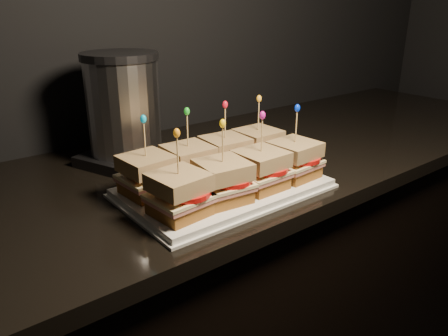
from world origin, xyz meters
TOP-DOWN VIEW (x-y plane):
  - cabinet at (0.70, 1.67)m, footprint 2.16×0.64m
  - granite_slab at (0.70, 1.67)m, footprint 2.20×0.68m
  - platter at (0.52, 1.51)m, footprint 0.42×0.26m
  - platter_rim at (0.52, 1.51)m, footprint 0.43×0.27m
  - sandwich_0_bread_bot at (0.37, 1.57)m, footprint 0.10×0.10m
  - sandwich_0_ham at (0.37, 1.57)m, footprint 0.11×0.10m
  - sandwich_0_cheese at (0.37, 1.57)m, footprint 0.11×0.11m
  - sandwich_0_tomato at (0.38, 1.56)m, footprint 0.09×0.09m
  - sandwich_0_bread_top at (0.37, 1.57)m, footprint 0.10×0.10m
  - sandwich_0_pick at (0.37, 1.57)m, footprint 0.00×0.00m
  - sandwich_0_frill at (0.37, 1.57)m, footprint 0.01×0.01m
  - sandwich_1_bread_bot at (0.47, 1.57)m, footprint 0.09×0.09m
  - sandwich_1_ham at (0.47, 1.57)m, footprint 0.10×0.10m
  - sandwich_1_cheese at (0.47, 1.57)m, footprint 0.10×0.10m
  - sandwich_1_tomato at (0.48, 1.56)m, footprint 0.09×0.09m
  - sandwich_1_bread_top at (0.47, 1.57)m, footprint 0.10×0.10m
  - sandwich_1_pick at (0.47, 1.57)m, footprint 0.00×0.00m
  - sandwich_1_frill at (0.47, 1.57)m, footprint 0.01×0.01m
  - sandwich_2_bread_bot at (0.57, 1.57)m, footprint 0.10×0.10m
  - sandwich_2_ham at (0.57, 1.57)m, footprint 0.11×0.10m
  - sandwich_2_cheese at (0.57, 1.57)m, footprint 0.11×0.11m
  - sandwich_2_tomato at (0.58, 1.56)m, footprint 0.09×0.09m
  - sandwich_2_bread_top at (0.57, 1.57)m, footprint 0.10×0.10m
  - sandwich_2_pick at (0.57, 1.57)m, footprint 0.00×0.00m
  - sandwich_2_frill at (0.57, 1.57)m, footprint 0.01×0.01m
  - sandwich_3_bread_bot at (0.67, 1.57)m, footprint 0.09×0.09m
  - sandwich_3_ham at (0.67, 1.57)m, footprint 0.10×0.10m
  - sandwich_3_cheese at (0.67, 1.57)m, footprint 0.10×0.10m
  - sandwich_3_tomato at (0.68, 1.56)m, footprint 0.09×0.09m
  - sandwich_3_bread_top at (0.67, 1.57)m, footprint 0.09×0.09m
  - sandwich_3_pick at (0.67, 1.57)m, footprint 0.00×0.00m
  - sandwich_3_frill at (0.67, 1.57)m, footprint 0.01×0.01m
  - sandwich_4_bread_bot at (0.37, 1.45)m, footprint 0.10×0.10m
  - sandwich_4_ham at (0.37, 1.45)m, footprint 0.11×0.11m
  - sandwich_4_cheese at (0.37, 1.45)m, footprint 0.11×0.11m
  - sandwich_4_tomato at (0.38, 1.44)m, footprint 0.09×0.09m
  - sandwich_4_bread_top at (0.37, 1.45)m, footprint 0.10×0.10m
  - sandwich_4_pick at (0.37, 1.45)m, footprint 0.00×0.00m
  - sandwich_4_frill at (0.37, 1.45)m, footprint 0.01×0.01m
  - sandwich_5_bread_bot at (0.47, 1.45)m, footprint 0.10×0.10m
  - sandwich_5_ham at (0.47, 1.45)m, footprint 0.11×0.11m
  - sandwich_5_cheese at (0.47, 1.45)m, footprint 0.11×0.11m
  - sandwich_5_tomato at (0.48, 1.44)m, footprint 0.09×0.09m
  - sandwich_5_bread_top at (0.47, 1.45)m, footprint 0.10×0.10m
  - sandwich_5_pick at (0.47, 1.45)m, footprint 0.00×0.00m
  - sandwich_5_frill at (0.47, 1.45)m, footprint 0.01×0.01m
  - sandwich_6_bread_bot at (0.57, 1.45)m, footprint 0.09×0.09m
  - sandwich_6_ham at (0.57, 1.45)m, footprint 0.10×0.10m
  - sandwich_6_cheese at (0.57, 1.45)m, footprint 0.10×0.10m
  - sandwich_6_tomato at (0.58, 1.44)m, footprint 0.09×0.09m
  - sandwich_6_bread_top at (0.57, 1.45)m, footprint 0.09×0.09m
  - sandwich_6_pick at (0.57, 1.45)m, footprint 0.00×0.00m
  - sandwich_6_frill at (0.57, 1.45)m, footprint 0.01×0.01m
  - sandwich_7_bread_bot at (0.67, 1.45)m, footprint 0.10×0.10m
  - sandwich_7_ham at (0.67, 1.45)m, footprint 0.10×0.10m
  - sandwich_7_cheese at (0.67, 1.45)m, footprint 0.11×0.10m
  - sandwich_7_tomato at (0.68, 1.44)m, footprint 0.09×0.09m
  - sandwich_7_bread_top at (0.67, 1.45)m, footprint 0.10×0.10m
  - sandwich_7_pick at (0.67, 1.45)m, footprint 0.00×0.00m
  - sandwich_7_frill at (0.67, 1.45)m, footprint 0.01×0.01m
  - appliance_base at (0.44, 1.81)m, footprint 0.26×0.24m
  - appliance_body at (0.44, 1.81)m, footprint 0.17×0.17m
  - appliance_lid at (0.44, 1.81)m, footprint 0.18×0.18m
  - appliance at (0.44, 1.81)m, footprint 0.21×0.17m

SIDE VIEW (x-z plane):
  - cabinet at x=0.70m, z-range 0.00..0.87m
  - granite_slab at x=0.70m, z-range 0.87..0.90m
  - platter_rim at x=0.52m, z-range 0.90..0.91m
  - platter at x=0.52m, z-range 0.90..0.92m
  - appliance_base at x=0.44m, z-range 0.90..0.93m
  - sandwich_0_bread_bot at x=0.37m, z-range 0.92..0.95m
  - sandwich_1_bread_bot at x=0.47m, z-range 0.92..0.95m
  - sandwich_2_bread_bot at x=0.57m, z-range 0.92..0.95m
  - sandwich_3_bread_bot at x=0.67m, z-range 0.92..0.95m
  - sandwich_4_bread_bot at x=0.37m, z-range 0.92..0.95m
  - sandwich_5_bread_bot at x=0.47m, z-range 0.92..0.95m
  - sandwich_6_bread_bot at x=0.57m, z-range 0.92..0.95m
  - sandwich_7_bread_bot at x=0.67m, z-range 0.92..0.95m
  - sandwich_0_ham at x=0.37m, z-range 0.95..0.95m
  - sandwich_1_ham at x=0.47m, z-range 0.95..0.95m
  - sandwich_2_ham at x=0.57m, z-range 0.95..0.95m
  - sandwich_3_ham at x=0.67m, z-range 0.95..0.95m
  - sandwich_4_ham at x=0.37m, z-range 0.95..0.95m
  - sandwich_5_ham at x=0.47m, z-range 0.95..0.95m
  - sandwich_6_ham at x=0.57m, z-range 0.95..0.95m
  - sandwich_7_ham at x=0.67m, z-range 0.95..0.95m
  - sandwich_0_cheese at x=0.37m, z-range 0.95..0.96m
  - sandwich_1_cheese at x=0.47m, z-range 0.95..0.96m
  - sandwich_2_cheese at x=0.57m, z-range 0.95..0.96m
  - sandwich_3_cheese at x=0.67m, z-range 0.95..0.96m
  - sandwich_4_cheese at x=0.37m, z-range 0.95..0.96m
  - sandwich_5_cheese at x=0.47m, z-range 0.95..0.96m
  - sandwich_6_cheese at x=0.57m, z-range 0.95..0.96m
  - sandwich_7_cheese at x=0.67m, z-range 0.95..0.96m
  - sandwich_0_tomato at x=0.38m, z-range 0.96..0.97m
  - sandwich_1_tomato at x=0.48m, z-range 0.96..0.97m
  - sandwich_2_tomato at x=0.58m, z-range 0.96..0.97m
  - sandwich_3_tomato at x=0.68m, z-range 0.96..0.97m
  - sandwich_4_tomato at x=0.38m, z-range 0.96..0.97m
  - sandwich_5_tomato at x=0.48m, z-range 0.96..0.97m
  - sandwich_6_tomato at x=0.58m, z-range 0.96..0.97m
  - sandwich_7_tomato at x=0.68m, z-range 0.96..0.97m
  - sandwich_0_bread_top at x=0.37m, z-range 0.97..1.00m
  - sandwich_1_bread_top at x=0.47m, z-range 0.97..1.00m
  - sandwich_2_bread_top at x=0.57m, z-range 0.97..1.00m
  - sandwich_3_bread_top at x=0.67m, z-range 0.97..1.00m
  - sandwich_4_bread_top at x=0.37m, z-range 0.97..1.00m
  - sandwich_5_bread_top at x=0.47m, z-range 0.97..1.00m
  - sandwich_6_bread_top at x=0.57m, z-range 0.97..1.00m
  - sandwich_7_bread_top at x=0.67m, z-range 0.97..1.00m
  - sandwich_0_pick at x=0.37m, z-range 0.98..1.07m
  - sandwich_1_pick at x=0.47m, z-range 0.98..1.07m
  - sandwich_2_pick at x=0.57m, z-range 0.98..1.07m
  - sandwich_3_pick at x=0.67m, z-range 0.98..1.07m
  - sandwich_4_pick at x=0.37m, z-range 0.98..1.07m
  - sandwich_5_pick at x=0.47m, z-range 0.98..1.07m
  - sandwich_6_pick at x=0.57m, z-range 0.98..1.07m
  - sandwich_7_pick at x=0.67m, z-range 0.98..1.07m
  - appliance at x=0.44m, z-range 0.90..1.17m
  - appliance_body at x=0.44m, z-range 0.93..1.16m
  - sandwich_0_frill at x=0.37m, z-range 1.07..1.08m
  - sandwich_1_frill at x=0.47m, z-range 1.07..1.08m
  - sandwich_2_frill at x=0.57m, z-range 1.07..1.08m
  - sandwich_3_frill at x=0.67m, z-range 1.07..1.08m
  - sandwich_4_frill at x=0.37m, z-range 1.07..1.08m
  - sandwich_5_frill at x=0.47m, z-range 1.07..1.08m
  - sandwich_6_frill at x=0.57m, z-range 1.07..1.08m
  - sandwich_7_frill at x=0.67m, z-range 1.07..1.08m
  - appliance_lid at x=0.44m, z-range 1.16..1.17m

